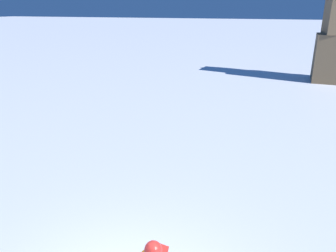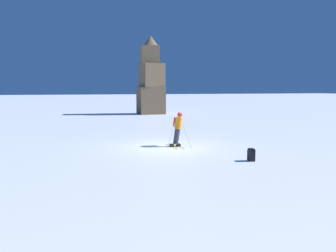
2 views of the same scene
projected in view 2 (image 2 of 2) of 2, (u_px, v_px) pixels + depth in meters
name	position (u px, v px, depth m)	size (l,w,h in m)	color
ground_plane	(168.00, 147.00, 16.15)	(300.00, 300.00, 0.00)	white
skier	(178.00, 127.00, 16.24)	(1.29, 1.62, 1.73)	yellow
rock_pillar	(151.00, 82.00, 36.88)	(2.84, 2.50, 8.72)	brown
spare_backpack	(251.00, 155.00, 12.99)	(0.26, 0.33, 0.50)	black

